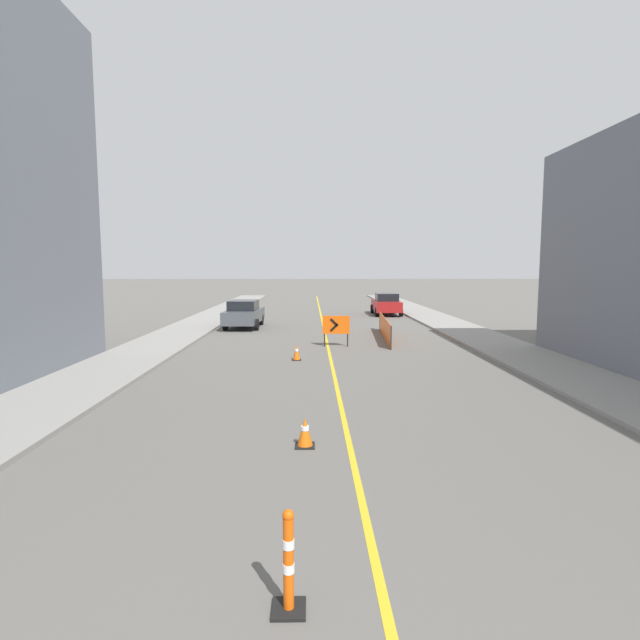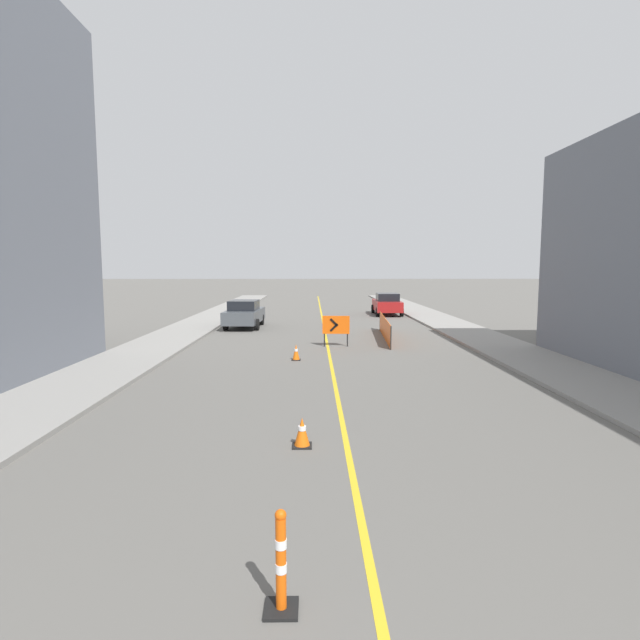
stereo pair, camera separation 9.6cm
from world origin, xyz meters
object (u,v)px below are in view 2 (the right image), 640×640
object	(u,v)px
traffic_cone_second	(302,432)
delineator_post_front	(281,568)
arrow_barricade_primary	(336,326)
parked_car_curb_mid	(387,304)
parked_car_curb_near	(244,314)
traffic_cone_third	(296,352)

from	to	relation	value
traffic_cone_second	delineator_post_front	distance (m)	4.68
delineator_post_front	arrow_barricade_primary	bearing A→B (deg)	85.43
traffic_cone_second	parked_car_curb_mid	world-z (taller)	parked_car_curb_mid
parked_car_curb_near	parked_car_curb_mid	world-z (taller)	same
arrow_barricade_primary	parked_car_curb_near	size ratio (longest dim) A/B	0.31
delineator_post_front	traffic_cone_second	bearing A→B (deg)	88.58
parked_car_curb_mid	parked_car_curb_near	bearing A→B (deg)	-139.25
traffic_cone_second	parked_car_curb_mid	size ratio (longest dim) A/B	0.13
parked_car_curb_mid	delineator_post_front	bearing A→B (deg)	-98.67
delineator_post_front	parked_car_curb_near	xyz separation A→B (m)	(-3.61, 23.90, 0.34)
traffic_cone_second	parked_car_curb_near	bearing A→B (deg)	100.95
traffic_cone_second	delineator_post_front	xyz separation A→B (m)	(-0.12, -4.67, 0.18)
delineator_post_front	traffic_cone_third	bearing A→B (deg)	91.23
arrow_barricade_primary	parked_car_curb_near	xyz separation A→B (m)	(-4.96, 6.96, -0.12)
arrow_barricade_primary	parked_car_curb_mid	distance (m)	15.22
delineator_post_front	parked_car_curb_near	world-z (taller)	parked_car_curb_near
traffic_cone_second	delineator_post_front	world-z (taller)	delineator_post_front
delineator_post_front	arrow_barricade_primary	xyz separation A→B (m)	(1.35, 16.94, 0.46)
traffic_cone_second	delineator_post_front	size ratio (longest dim) A/B	0.53
traffic_cone_second	traffic_cone_third	xyz separation A→B (m)	(-0.41, 9.06, 0.01)
parked_car_curb_mid	arrow_barricade_primary	bearing A→B (deg)	-105.18
arrow_barricade_primary	parked_car_curb_near	distance (m)	8.54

